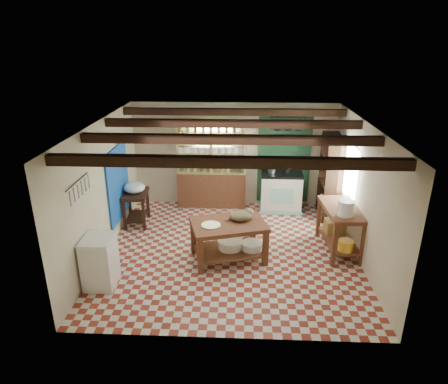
{
  "coord_description": "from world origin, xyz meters",
  "views": [
    {
      "loc": [
        0.2,
        -7.1,
        4.09
      ],
      "look_at": [
        -0.14,
        0.3,
        1.17
      ],
      "focal_mm": 32.0,
      "sensor_mm": 36.0,
      "label": 1
    }
  ],
  "objects_px": {
    "right_counter": "(340,229)",
    "cat": "(241,216)",
    "white_cabinet": "(100,261)",
    "prep_table": "(136,208)",
    "stove": "(281,191)",
    "work_table": "(228,241)"
  },
  "relations": [
    {
      "from": "stove",
      "to": "white_cabinet",
      "type": "height_order",
      "value": "stove"
    },
    {
      "from": "work_table",
      "to": "right_counter",
      "type": "bearing_deg",
      "value": -4.98
    },
    {
      "from": "white_cabinet",
      "to": "right_counter",
      "type": "bearing_deg",
      "value": 16.07
    },
    {
      "from": "prep_table",
      "to": "cat",
      "type": "distance_m",
      "value": 2.79
    },
    {
      "from": "work_table",
      "to": "right_counter",
      "type": "distance_m",
      "value": 2.26
    },
    {
      "from": "stove",
      "to": "cat",
      "type": "bearing_deg",
      "value": -111.76
    },
    {
      "from": "white_cabinet",
      "to": "right_counter",
      "type": "height_order",
      "value": "right_counter"
    },
    {
      "from": "work_table",
      "to": "prep_table",
      "type": "bearing_deg",
      "value": 129.63
    },
    {
      "from": "work_table",
      "to": "right_counter",
      "type": "relative_size",
      "value": 1.05
    },
    {
      "from": "stove",
      "to": "cat",
      "type": "distance_m",
      "value": 2.56
    },
    {
      "from": "prep_table",
      "to": "right_counter",
      "type": "bearing_deg",
      "value": -18.08
    },
    {
      "from": "right_counter",
      "to": "white_cabinet",
      "type": "bearing_deg",
      "value": -166.34
    },
    {
      "from": "right_counter",
      "to": "cat",
      "type": "bearing_deg",
      "value": -174.71
    },
    {
      "from": "right_counter",
      "to": "stove",
      "type": "bearing_deg",
      "value": 112.55
    },
    {
      "from": "stove",
      "to": "right_counter",
      "type": "height_order",
      "value": "stove"
    },
    {
      "from": "white_cabinet",
      "to": "right_counter",
      "type": "xyz_separation_m",
      "value": [
        4.4,
        1.4,
        0.02
      ]
    },
    {
      "from": "stove",
      "to": "cat",
      "type": "relative_size",
      "value": 2.3
    },
    {
      "from": "work_table",
      "to": "prep_table",
      "type": "relative_size",
      "value": 1.77
    },
    {
      "from": "stove",
      "to": "right_counter",
      "type": "bearing_deg",
      "value": -62.25
    },
    {
      "from": "work_table",
      "to": "white_cabinet",
      "type": "relative_size",
      "value": 1.52
    },
    {
      "from": "stove",
      "to": "cat",
      "type": "xyz_separation_m",
      "value": [
        -0.99,
        -2.33,
        0.39
      ]
    },
    {
      "from": "stove",
      "to": "white_cabinet",
      "type": "relative_size",
      "value": 1.1
    }
  ]
}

